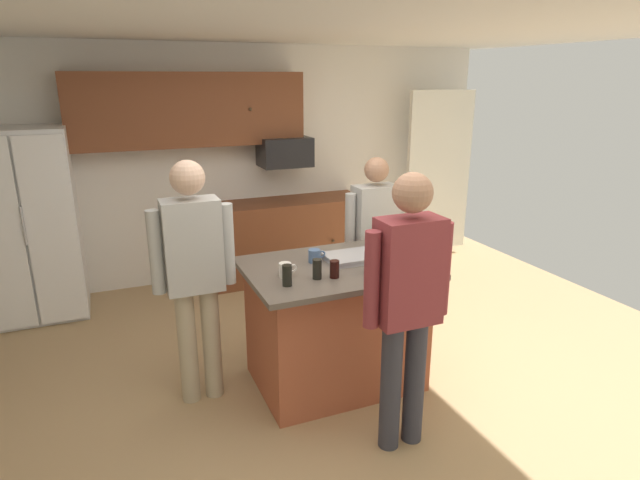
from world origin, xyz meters
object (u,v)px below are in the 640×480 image
at_px(person_guest_right, 407,296).
at_px(glass_pilsner, 317,269).
at_px(mug_blue_stoneware, 315,256).
at_px(kitchen_island, 335,324).
at_px(mug_ceramic_white, 286,270).
at_px(tumbler_amber, 369,263).
at_px(person_elder_center, 194,267).
at_px(person_host_foreground, 375,235).
at_px(glass_stout_tall, 287,275).
at_px(serving_tray, 355,257).
at_px(refrigerator, 29,225).
at_px(microwave_over_range, 285,152).
at_px(glass_short_whisky, 334,269).

height_order(person_guest_right, glass_pilsner, person_guest_right).
distance_m(person_guest_right, mug_blue_stoneware, 0.98).
distance_m(kitchen_island, mug_blue_stoneware, 0.54).
xyz_separation_m(person_guest_right, mug_ceramic_white, (-0.50, 0.76, -0.03)).
bearing_deg(tumbler_amber, person_elder_center, 159.86).
xyz_separation_m(person_host_foreground, glass_stout_tall, (-1.11, -0.86, 0.09)).
bearing_deg(glass_stout_tall, serving_tray, 24.68).
xyz_separation_m(mug_blue_stoneware, serving_tray, (0.30, -0.06, -0.03)).
bearing_deg(mug_blue_stoneware, tumbler_amber, -55.75).
relative_size(refrigerator, microwave_over_range, 3.25).
xyz_separation_m(kitchen_island, glass_pilsner, (-0.23, -0.19, 0.53)).
relative_size(refrigerator, glass_stout_tall, 12.75).
xyz_separation_m(glass_pilsner, serving_tray, (0.41, 0.25, -0.05)).
distance_m(refrigerator, mug_ceramic_white, 2.89).
height_order(glass_stout_tall, mug_ceramic_white, glass_stout_tall).
xyz_separation_m(person_host_foreground, mug_blue_stoneware, (-0.77, -0.50, 0.07)).
relative_size(mug_ceramic_white, serving_tray, 0.29).
distance_m(refrigerator, tumbler_amber, 3.38).
xyz_separation_m(glass_stout_tall, glass_pilsner, (0.23, 0.04, -0.00)).
bearing_deg(person_guest_right, mug_blue_stoneware, 5.86).
bearing_deg(serving_tray, glass_pilsner, -148.24).
bearing_deg(mug_ceramic_white, glass_short_whisky, -25.53).
bearing_deg(person_elder_center, refrigerator, 129.96).
xyz_separation_m(microwave_over_range, person_host_foreground, (0.24, -1.70, -0.53)).
distance_m(microwave_over_range, person_elder_center, 2.62).
xyz_separation_m(mug_ceramic_white, tumbler_amber, (0.55, -0.17, 0.03)).
height_order(glass_pilsner, mug_blue_stoneware, glass_pilsner).
bearing_deg(glass_short_whisky, person_elder_center, 156.35).
relative_size(refrigerator, person_guest_right, 1.04).
height_order(glass_stout_tall, glass_pilsner, glass_stout_tall).
distance_m(person_guest_right, serving_tray, 0.90).
distance_m(kitchen_island, tumbler_amber, 0.62).
bearing_deg(glass_short_whisky, mug_ceramic_white, 154.47).
xyz_separation_m(kitchen_island, mug_ceramic_white, (-0.41, -0.07, 0.52)).
distance_m(microwave_over_range, mug_ceramic_white, 2.59).
height_order(glass_stout_tall, glass_short_whisky, glass_stout_tall).
height_order(microwave_over_range, person_elder_center, person_elder_center).
relative_size(refrigerator, glass_short_whisky, 14.99).
bearing_deg(serving_tray, person_elder_center, 174.87).
xyz_separation_m(person_guest_right, serving_tray, (0.10, 0.89, -0.06)).
relative_size(person_guest_right, glass_pilsner, 12.63).
relative_size(mug_blue_stoneware, tumbler_amber, 0.80).
bearing_deg(mug_blue_stoneware, person_host_foreground, 33.16).
bearing_deg(glass_short_whisky, glass_pilsner, 167.69).
height_order(microwave_over_range, glass_short_whisky, microwave_over_range).
distance_m(refrigerator, glass_stout_tall, 3.00).
relative_size(kitchen_island, glass_short_whisky, 10.81).
height_order(microwave_over_range, kitchen_island, microwave_over_range).
height_order(microwave_over_range, glass_stout_tall, microwave_over_range).
xyz_separation_m(refrigerator, person_host_foreground, (2.84, -1.59, 0.01)).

